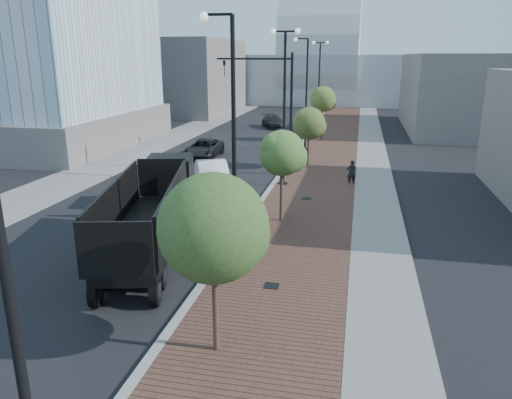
% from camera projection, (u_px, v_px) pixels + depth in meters
% --- Properties ---
extents(sidewalk, '(7.00, 140.00, 0.12)m').
position_uv_depth(sidewalk, '(342.00, 140.00, 46.61)').
color(sidewalk, '#4C2D23').
rests_on(sidewalk, ground).
extents(concrete_strip, '(2.40, 140.00, 0.13)m').
position_uv_depth(concrete_strip, '(371.00, 141.00, 46.07)').
color(concrete_strip, slate).
rests_on(concrete_strip, ground).
extents(curb, '(0.30, 140.00, 0.14)m').
position_uv_depth(curb, '(306.00, 138.00, 47.31)').
color(curb, gray).
rests_on(curb, ground).
extents(west_sidewalk, '(4.00, 140.00, 0.12)m').
position_uv_depth(west_sidewalk, '(179.00, 134.00, 49.90)').
color(west_sidewalk, slate).
rests_on(west_sidewalk, ground).
extents(dump_truck, '(5.33, 13.47, 3.13)m').
position_uv_depth(dump_truck, '(161.00, 201.00, 22.52)').
color(dump_truck, black).
rests_on(dump_truck, ground).
extents(white_sedan, '(3.63, 5.34, 1.67)m').
position_uv_depth(white_sedan, '(213.00, 176.00, 29.33)').
color(white_sedan, white).
rests_on(white_sedan, ground).
extents(dark_car_mid, '(2.48, 5.14, 1.41)m').
position_uv_depth(dark_car_mid, '(204.00, 149.00, 38.65)').
color(dark_car_mid, black).
rests_on(dark_car_mid, ground).
extents(dark_car_far, '(3.63, 5.06, 1.36)m').
position_uv_depth(dark_car_far, '(273.00, 122.00, 54.75)').
color(dark_car_far, black).
rests_on(dark_car_far, ground).
extents(pedestrian, '(0.64, 0.49, 1.58)m').
position_uv_depth(pedestrian, '(352.00, 173.00, 30.25)').
color(pedestrian, black).
rests_on(pedestrian, ground).
extents(streetlight_0, '(1.72, 0.56, 9.28)m').
position_uv_depth(streetlight_0, '(7.00, 286.00, 6.44)').
color(streetlight_0, black).
rests_on(streetlight_0, ground).
extents(streetlight_1, '(1.44, 0.56, 9.21)m').
position_uv_depth(streetlight_1, '(231.00, 153.00, 17.86)').
color(streetlight_1, black).
rests_on(streetlight_1, ground).
extents(streetlight_2, '(1.72, 0.56, 9.28)m').
position_uv_depth(streetlight_2, '(284.00, 107.00, 28.96)').
color(streetlight_2, black).
rests_on(streetlight_2, ground).
extents(streetlight_3, '(1.44, 0.56, 9.21)m').
position_uv_depth(streetlight_3, '(305.00, 99.00, 40.37)').
color(streetlight_3, black).
rests_on(streetlight_3, ground).
extents(streetlight_4, '(1.72, 0.56, 9.28)m').
position_uv_depth(streetlight_4, '(319.00, 85.00, 51.48)').
color(streetlight_4, black).
rests_on(streetlight_4, ground).
extents(traffic_mast, '(5.09, 0.20, 8.00)m').
position_uv_depth(traffic_mast, '(278.00, 100.00, 31.91)').
color(traffic_mast, black).
rests_on(traffic_mast, ground).
extents(tree_0, '(2.84, 2.84, 5.01)m').
position_uv_depth(tree_0, '(215.00, 228.00, 12.23)').
color(tree_0, '#382619').
rests_on(tree_0, ground).
extents(tree_1, '(2.24, 2.16, 4.51)m').
position_uv_depth(tree_1, '(283.00, 153.00, 22.60)').
color(tree_1, '#382619').
rests_on(tree_1, ground).
extents(tree_2, '(2.33, 2.27, 4.39)m').
position_uv_depth(tree_2, '(310.00, 123.00, 33.91)').
color(tree_2, '#382619').
rests_on(tree_2, ground).
extents(tree_3, '(2.42, 2.38, 5.14)m').
position_uv_depth(tree_3, '(323.00, 99.00, 44.97)').
color(tree_3, '#382619').
rests_on(tree_3, ground).
extents(tower_podium, '(19.00, 19.00, 3.00)m').
position_uv_depth(tower_podium, '(33.00, 128.00, 44.18)').
color(tower_podium, '#69625E').
rests_on(tower_podium, ground).
extents(convention_center, '(50.00, 30.00, 50.00)m').
position_uv_depth(convention_center, '(323.00, 66.00, 88.25)').
color(convention_center, '#ACB3B6').
rests_on(convention_center, ground).
extents(commercial_block_nw, '(14.00, 20.00, 10.00)m').
position_uv_depth(commercial_block_nw, '(181.00, 77.00, 68.67)').
color(commercial_block_nw, '#68615D').
rests_on(commercial_block_nw, ground).
extents(commercial_block_ne, '(12.00, 22.00, 8.00)m').
position_uv_depth(commercial_block_ne, '(465.00, 93.00, 52.39)').
color(commercial_block_ne, '#635C59').
rests_on(commercial_block_ne, ground).
extents(utility_cover_1, '(0.50, 0.50, 0.02)m').
position_uv_depth(utility_cover_1, '(272.00, 286.00, 16.79)').
color(utility_cover_1, black).
rests_on(utility_cover_1, sidewalk).
extents(utility_cover_2, '(0.50, 0.50, 0.02)m').
position_uv_depth(utility_cover_2, '(307.00, 198.00, 27.11)').
color(utility_cover_2, black).
rests_on(utility_cover_2, sidewalk).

